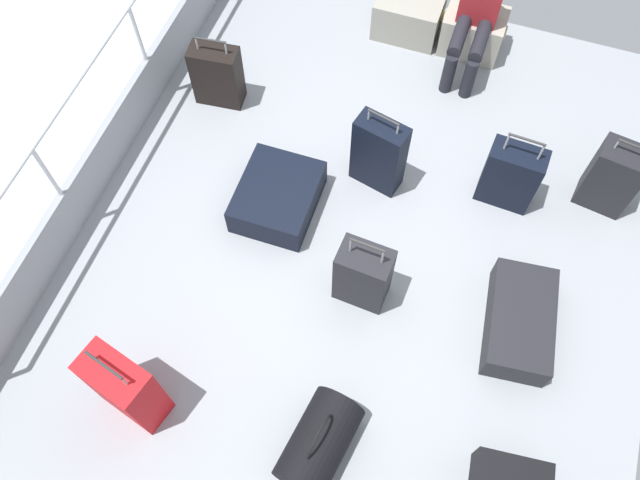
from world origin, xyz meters
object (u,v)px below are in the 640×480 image
suitcase_8 (278,197)px  duffel_bag (319,442)px  passenger_seated (477,13)px  suitcase_3 (613,177)px  suitcase_4 (379,154)px  suitcase_2 (363,275)px  suitcase_7 (126,388)px  suitcase_0 (510,176)px  suitcase_5 (520,321)px  cargo_crate_0 (409,14)px  cargo_crate_1 (473,32)px  suitcase_6 (217,75)px

suitcase_8 → duffel_bag: size_ratio=1.08×
passenger_seated → suitcase_3: 1.76m
suitcase_3 → suitcase_4: suitcase_4 is taller
passenger_seated → suitcase_2: (-0.20, -2.49, -0.28)m
suitcase_2 → duffel_bag: (0.08, -1.17, -0.12)m
suitcase_2 → suitcase_7: suitcase_7 is taller
suitcase_0 → suitcase_5: suitcase_0 is taller
suitcase_0 → suitcase_5: (0.32, -1.08, -0.16)m
cargo_crate_0 → cargo_crate_1: (0.61, -0.04, 0.01)m
suitcase_2 → passenger_seated: bearing=85.3°
suitcase_5 → suitcase_0: bearing=106.7°
cargo_crate_1 → suitcase_8: cargo_crate_1 is taller
suitcase_8 → suitcase_7: bearing=-101.0°
suitcase_3 → suitcase_7: (-2.76, -2.70, 0.04)m
suitcase_5 → suitcase_2: bearing=-175.2°
suitcase_6 → cargo_crate_1: bearing=34.0°
suitcase_2 → suitcase_3: (1.56, 1.41, 0.02)m
cargo_crate_0 → suitcase_3: suitcase_3 is taller
suitcase_2 → suitcase_8: (-0.85, 0.50, -0.16)m
cargo_crate_1 → suitcase_4: suitcase_4 is taller
suitcase_5 → cargo_crate_1: bearing=110.0°
passenger_seated → suitcase_5: 2.62m
suitcase_2 → suitcase_7: bearing=-132.9°
suitcase_7 → cargo_crate_1: bearing=70.5°
suitcase_0 → cargo_crate_0: bearing=128.5°
suitcase_3 → suitcase_8: size_ratio=1.02×
suitcase_3 → suitcase_5: bearing=-107.6°
suitcase_5 → duffel_bag: bearing=-130.1°
suitcase_2 → suitcase_5: size_ratio=0.90×
cargo_crate_1 → suitcase_3: suitcase_3 is taller
suitcase_3 → suitcase_8: 2.59m
suitcase_3 → suitcase_6: (-3.29, -0.03, -0.03)m
cargo_crate_0 → passenger_seated: 0.75m
suitcase_3 → cargo_crate_1: bearing=136.9°
suitcase_5 → duffel_bag: (-1.07, -1.27, 0.05)m
suitcase_2 → suitcase_6: 2.21m
cargo_crate_0 → suitcase_0: size_ratio=0.82×
duffel_bag → suitcase_7: bearing=-174.8°
suitcase_5 → duffel_bag: duffel_bag is taller
suitcase_8 → suitcase_4: bearing=37.4°
suitcase_6 → suitcase_8: 1.24m
cargo_crate_1 → passenger_seated: passenger_seated is taller
cargo_crate_1 → suitcase_7: bearing=-109.5°
suitcase_0 → suitcase_4: (-1.01, -0.17, 0.05)m
passenger_seated → suitcase_3: bearing=-38.6°
suitcase_5 → suitcase_7: 2.73m
suitcase_3 → suitcase_4: size_ratio=0.91×
suitcase_2 → duffel_bag: 1.18m
suitcase_2 → suitcase_3: size_ratio=1.05×
suitcase_2 → suitcase_4: size_ratio=0.96×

